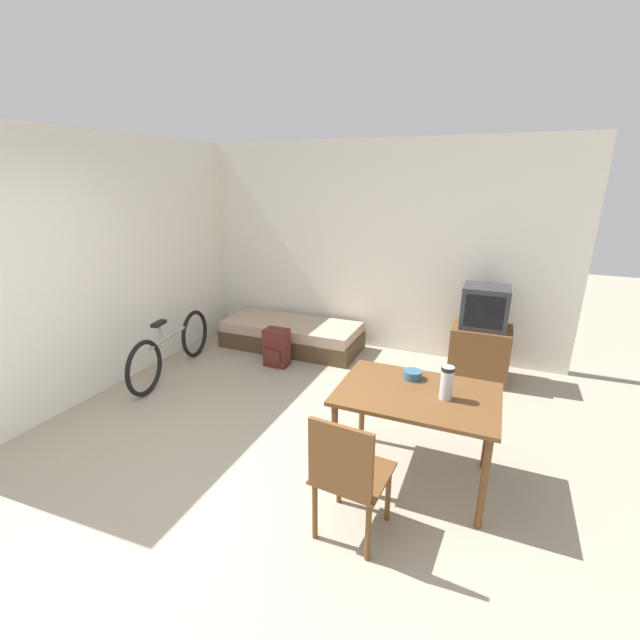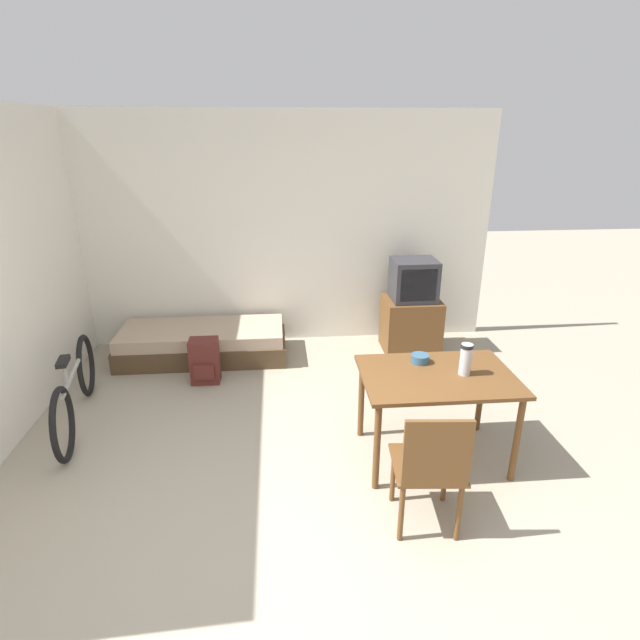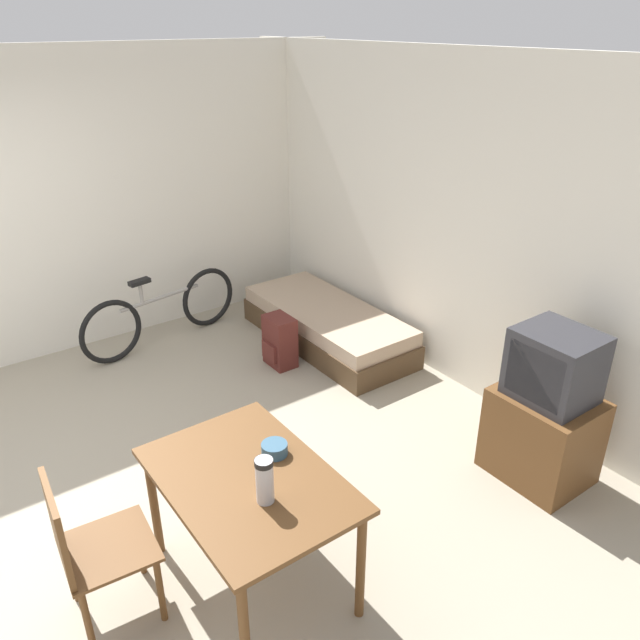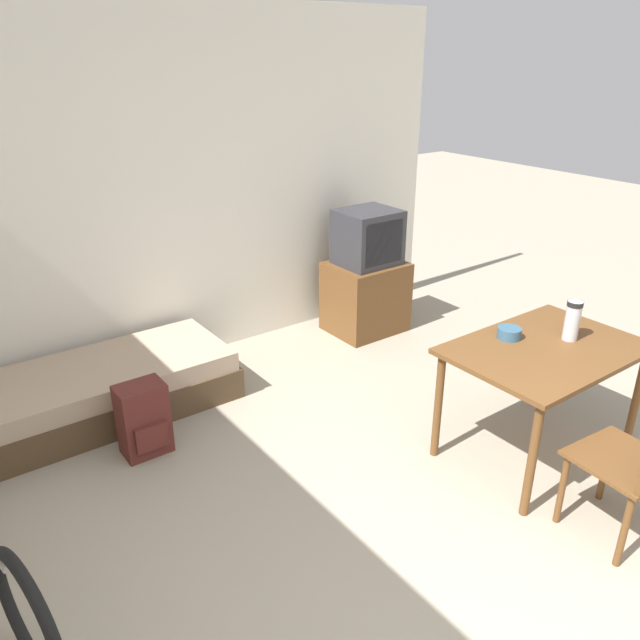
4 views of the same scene
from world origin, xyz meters
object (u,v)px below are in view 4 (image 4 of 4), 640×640
(daybed, at_px, (97,392))
(dining_table, at_px, (545,360))
(mate_bowl, at_px, (509,333))
(backpack, at_px, (144,420))
(thermos_flask, at_px, (573,319))
(tv, at_px, (366,278))

(daybed, xyz_separation_m, dining_table, (2.08, -2.06, 0.47))
(daybed, xyz_separation_m, mate_bowl, (1.99, -1.84, 0.59))
(dining_table, distance_m, backpack, 2.48)
(daybed, bearing_deg, thermos_flask, -42.32)
(daybed, relative_size, tv, 1.71)
(dining_table, height_order, mate_bowl, mate_bowl)
(thermos_flask, height_order, backpack, thermos_flask)
(thermos_flask, relative_size, backpack, 0.52)
(daybed, relative_size, mate_bowl, 13.10)
(mate_bowl, bearing_deg, tv, 76.74)
(backpack, bearing_deg, dining_table, -36.19)
(daybed, distance_m, dining_table, 2.96)
(mate_bowl, bearing_deg, dining_table, -69.28)
(daybed, height_order, tv, tv)
(tv, distance_m, thermos_flask, 2.13)
(dining_table, relative_size, mate_bowl, 8.08)
(tv, xyz_separation_m, backpack, (-2.33, -0.62, -0.26))
(tv, height_order, mate_bowl, tv)
(mate_bowl, height_order, backpack, mate_bowl)
(mate_bowl, bearing_deg, backpack, 147.01)
(thermos_flask, xyz_separation_m, backpack, (-2.18, 1.46, -0.64))
(dining_table, distance_m, thermos_flask, 0.30)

